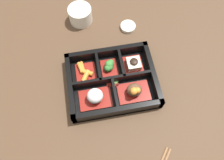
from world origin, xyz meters
name	(u,v)px	position (x,y,z in m)	size (l,w,h in m)	color
ground_plane	(112,83)	(0.00, 0.00, 0.00)	(3.00, 3.00, 0.00)	#4C3523
bento_base	(112,83)	(0.00, 0.00, 0.01)	(0.26, 0.21, 0.01)	black
bento_rim	(112,80)	(0.00, 0.00, 0.02)	(0.26, 0.21, 0.05)	black
bowl_stew	(134,91)	(-0.06, 0.05, 0.03)	(0.10, 0.07, 0.05)	maroon
bowl_rice	(95,97)	(0.06, 0.05, 0.03)	(0.10, 0.07, 0.05)	maroon
bowl_tofu	(134,64)	(-0.08, -0.04, 0.02)	(0.06, 0.07, 0.03)	maroon
bowl_greens	(109,66)	(0.00, -0.05, 0.02)	(0.05, 0.07, 0.03)	maroon
bowl_carrots	(85,72)	(0.08, -0.04, 0.02)	(0.06, 0.07, 0.02)	maroon
bowl_pickles	(114,82)	(0.00, 0.00, 0.01)	(0.04, 0.03, 0.01)	maroon
tea_cup	(80,15)	(0.06, -0.26, 0.03)	(0.08, 0.08, 0.06)	beige
sauce_dish	(128,27)	(-0.09, -0.20, 0.01)	(0.05, 0.05, 0.01)	beige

